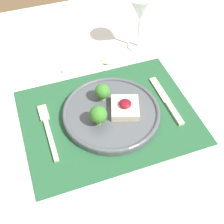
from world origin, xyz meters
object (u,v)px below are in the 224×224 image
at_px(knife, 168,103).
at_px(spoon, 101,62).
at_px(wine_glass_near, 141,11).
at_px(dinner_plate, 112,113).
at_px(fork, 47,127).

height_order(knife, spoon, spoon).
bearing_deg(knife, wine_glass_near, 86.36).
relative_size(dinner_plate, knife, 1.39).
relative_size(knife, wine_glass_near, 1.05).
relative_size(fork, spoon, 1.09).
bearing_deg(fork, wine_glass_near, 32.96).
height_order(fork, spoon, spoon).
bearing_deg(knife, dinner_plate, 177.79).
distance_m(spoon, wine_glass_near, 0.20).
bearing_deg(spoon, knife, -60.24).
bearing_deg(fork, dinner_plate, -7.51).
bearing_deg(knife, spoon, 119.00).
height_order(spoon, wine_glass_near, wine_glass_near).
bearing_deg(wine_glass_near, fork, -145.84).
distance_m(dinner_plate, spoon, 0.22).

